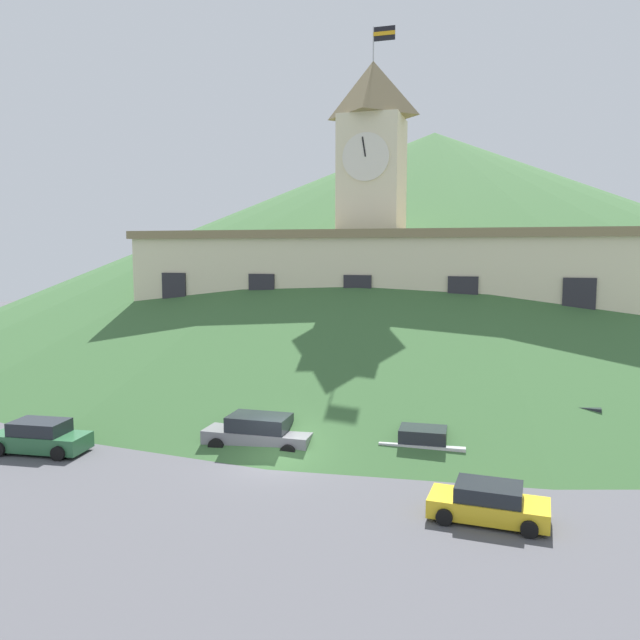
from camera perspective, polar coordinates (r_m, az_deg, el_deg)
ground_plane at (r=29.31m, az=-4.23°, el=-12.88°), size 160.00×160.00×0.00m
civic_building at (r=47.90m, az=4.69°, el=2.51°), size 36.43×9.58×25.89m
banner_fence at (r=41.26m, az=2.41°, el=-5.44°), size 30.96×0.12×2.38m
hillside_backdrop at (r=87.26m, az=10.27°, el=8.30°), size 123.56×123.56×25.28m
street_lamp_right at (r=43.41m, az=-4.52°, el=-1.92°), size 1.26×0.36×4.61m
street_lamp_far_left at (r=40.68m, az=11.29°, el=-2.55°), size 1.26×0.36×4.65m
car_gray_pickup at (r=30.78m, az=-5.56°, el=-10.36°), size 5.34×2.45×1.75m
car_blue_van at (r=34.06m, az=21.83°, el=-8.87°), size 5.27×2.77×2.10m
car_white_taxi at (r=36.44m, az=-1.32°, el=-7.84°), size 4.66×2.48×1.50m
car_yellow_coupe at (r=24.10m, az=15.15°, el=-15.89°), size 4.29×2.30×1.35m
car_green_wagon at (r=33.28m, az=-24.21°, el=-9.78°), size 4.75×2.48×1.55m
car_silver_hatch at (r=29.85m, az=9.38°, el=-11.19°), size 3.99×2.18×1.50m
pedestrian at (r=38.69m, az=6.45°, el=-6.70°), size 0.45×0.45×1.68m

